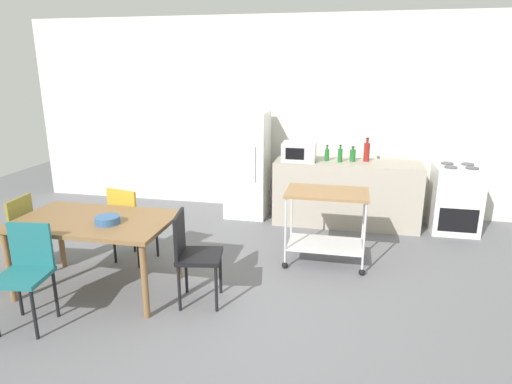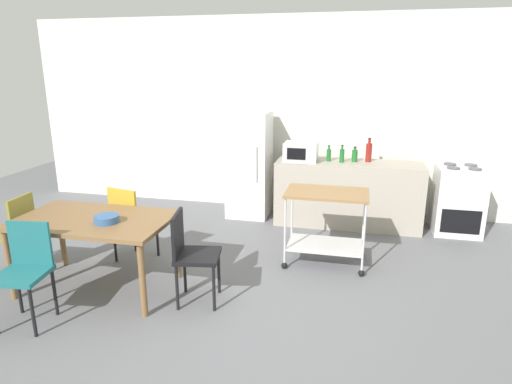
% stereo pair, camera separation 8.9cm
% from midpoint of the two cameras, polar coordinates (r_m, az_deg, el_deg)
% --- Properties ---
extents(ground_plane, '(12.00, 12.00, 0.00)m').
position_cam_midpoint_polar(ground_plane, '(4.25, -2.75, -14.99)').
color(ground_plane, slate).
extents(back_wall, '(8.40, 0.12, 2.90)m').
position_cam_midpoint_polar(back_wall, '(6.82, 4.00, 9.78)').
color(back_wall, silver).
rests_on(back_wall, ground_plane).
extents(kitchen_counter, '(2.00, 0.64, 0.90)m').
position_cam_midpoint_polar(kitchen_counter, '(6.36, 11.10, -0.14)').
color(kitchen_counter, '#A89E8E').
rests_on(kitchen_counter, ground_plane).
extents(dining_table, '(1.50, 0.90, 0.75)m').
position_cam_midpoint_polar(dining_table, '(4.62, -20.60, -4.23)').
color(dining_table, brown).
rests_on(dining_table, ground_plane).
extents(chair_black, '(0.46, 0.46, 0.89)m').
position_cam_midpoint_polar(chair_black, '(4.20, -8.79, -7.58)').
color(chair_black, black).
rests_on(chair_black, ground_plane).
extents(chair_mustard, '(0.48, 0.48, 0.89)m').
position_cam_midpoint_polar(chair_mustard, '(5.20, -16.38, -3.38)').
color(chair_mustard, gold).
rests_on(chair_mustard, ground_plane).
extents(chair_teal, '(0.45, 0.45, 0.89)m').
position_cam_midpoint_polar(chair_teal, '(4.32, -28.07, -8.71)').
color(chair_teal, '#1E666B').
rests_on(chair_teal, ground_plane).
extents(chair_olive, '(0.43, 0.43, 0.89)m').
position_cam_midpoint_polar(chair_olive, '(5.30, -29.27, -4.48)').
color(chair_olive, olive).
rests_on(chair_olive, ground_plane).
extents(stove_oven, '(0.60, 0.61, 0.92)m').
position_cam_midpoint_polar(stove_oven, '(6.53, 23.92, -0.81)').
color(stove_oven, white).
rests_on(stove_oven, ground_plane).
extents(refrigerator, '(0.60, 0.63, 1.55)m').
position_cam_midpoint_polar(refrigerator, '(6.55, -1.52, 3.56)').
color(refrigerator, white).
rests_on(refrigerator, ground_plane).
extents(kitchen_cart, '(0.91, 0.57, 0.85)m').
position_cam_midpoint_polar(kitchen_cart, '(5.01, 8.52, -2.97)').
color(kitchen_cart, olive).
rests_on(kitchen_cart, ground_plane).
extents(microwave, '(0.46, 0.35, 0.26)m').
position_cam_midpoint_polar(microwave, '(6.21, 5.16, 5.21)').
color(microwave, silver).
rests_on(microwave, kitchen_counter).
extents(bottle_soy_sauce, '(0.06, 0.06, 0.22)m').
position_cam_midpoint_polar(bottle_soy_sauce, '(6.25, 8.72, 4.81)').
color(bottle_soy_sauce, '#1E6628').
rests_on(bottle_soy_sauce, kitchen_counter).
extents(bottle_vinegar, '(0.06, 0.06, 0.24)m').
position_cam_midpoint_polar(bottle_vinegar, '(6.20, 10.38, 4.72)').
color(bottle_vinegar, '#1E6628').
rests_on(bottle_vinegar, kitchen_counter).
extents(bottle_olive_oil, '(0.08, 0.08, 0.21)m').
position_cam_midpoint_polar(bottle_olive_oil, '(6.29, 11.95, 4.67)').
color(bottle_olive_oil, '#1E6628').
rests_on(bottle_olive_oil, kitchen_counter).
extents(bottle_sparkling_water, '(0.08, 0.08, 0.33)m').
position_cam_midpoint_polar(bottle_sparkling_water, '(6.32, 13.68, 5.09)').
color(bottle_sparkling_water, maroon).
rests_on(bottle_sparkling_water, kitchen_counter).
extents(fruit_bowl, '(0.23, 0.23, 0.07)m').
position_cam_midpoint_polar(fruit_bowl, '(4.41, -19.15, -3.43)').
color(fruit_bowl, '#33598C').
rests_on(fruit_bowl, dining_table).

